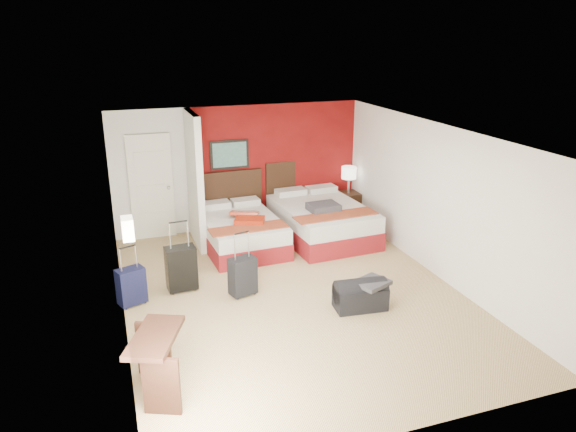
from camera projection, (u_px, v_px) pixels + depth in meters
name	position (u px, v px, depth m)	size (l,w,h in m)	color
ground	(292.00, 294.00, 8.41)	(6.50, 6.50, 0.00)	tan
room_walls	(183.00, 200.00, 8.84)	(5.02, 6.52, 2.50)	silver
red_accent_panel	(275.00, 165.00, 11.12)	(3.50, 0.04, 2.50)	maroon
partition_wall	(195.00, 180.00, 10.03)	(0.12, 1.20, 2.50)	silver
entry_door	(151.00, 187.00, 10.40)	(0.82, 0.06, 2.05)	silver
bed_left	(241.00, 233.00, 10.12)	(1.36, 1.94, 0.58)	white
bed_right	(322.00, 221.00, 10.60)	(1.54, 2.20, 0.66)	silver
red_suitcase_open	(247.00, 217.00, 9.95)	(0.53, 0.73, 0.09)	#A4250E
jacket_bundle	(323.00, 207.00, 10.17)	(0.56, 0.45, 0.13)	#3D3D42
nightstand	(348.00, 206.00, 11.58)	(0.44, 0.44, 0.62)	black
table_lamp	(349.00, 180.00, 11.39)	(0.31, 0.31, 0.56)	silver
suitcase_black	(181.00, 270.00, 8.44)	(0.46, 0.29, 0.69)	black
suitcase_charcoal	(243.00, 278.00, 8.29)	(0.40, 0.25, 0.59)	black
suitcase_navy	(131.00, 288.00, 8.01)	(0.39, 0.24, 0.55)	black
duffel_bag	(360.00, 296.00, 7.93)	(0.75, 0.40, 0.38)	black
jacket_draped	(372.00, 283.00, 7.86)	(0.47, 0.40, 0.06)	#36363B
desk	(157.00, 364.00, 6.02)	(0.45, 0.89, 0.74)	black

